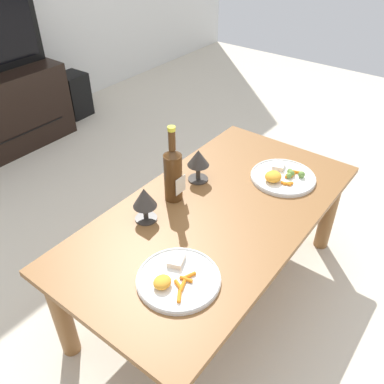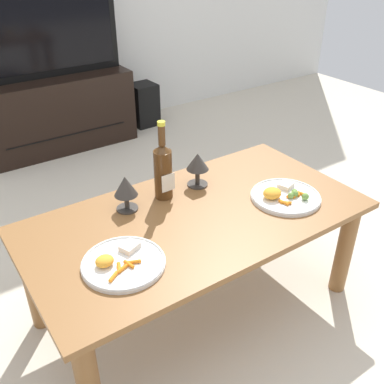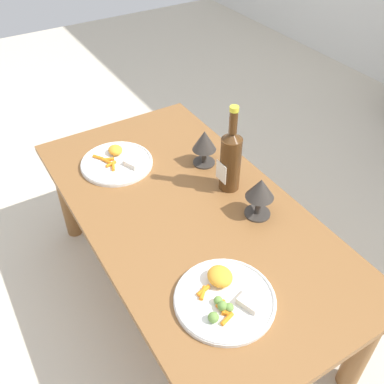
{
  "view_description": "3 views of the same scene",
  "coord_description": "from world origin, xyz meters",
  "px_view_note": "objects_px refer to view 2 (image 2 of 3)",
  "views": [
    {
      "loc": [
        -1.02,
        -0.67,
        1.47
      ],
      "look_at": [
        -0.04,
        0.08,
        0.55
      ],
      "focal_mm": 37.73,
      "sensor_mm": 36.0,
      "label": 1
    },
    {
      "loc": [
        -0.79,
        -1.13,
        1.39
      ],
      "look_at": [
        0.03,
        0.08,
        0.52
      ],
      "focal_mm": 40.93,
      "sensor_mm": 36.0,
      "label": 2
    },
    {
      "loc": [
        0.92,
        -0.55,
        1.47
      ],
      "look_at": [
        -0.02,
        0.02,
        0.52
      ],
      "focal_mm": 40.73,
      "sensor_mm": 36.0,
      "label": 3
    }
  ],
  "objects_px": {
    "tv_stand": "(56,112)",
    "dining_table": "(197,231)",
    "wine_bottle": "(163,169)",
    "goblet_left": "(126,188)",
    "goblet_right": "(198,164)",
    "dinner_plate_left": "(123,262)",
    "tv_screen": "(43,32)",
    "floor_speaker": "(144,105)",
    "dinner_plate_right": "(285,196)"
  },
  "relations": [
    {
      "from": "wine_bottle",
      "to": "dinner_plate_left",
      "type": "bearing_deg",
      "value": -138.99
    },
    {
      "from": "goblet_left",
      "to": "dining_table",
      "type": "bearing_deg",
      "value": -42.81
    },
    {
      "from": "wine_bottle",
      "to": "dinner_plate_left",
      "type": "height_order",
      "value": "wine_bottle"
    },
    {
      "from": "tv_screen",
      "to": "dinner_plate_left",
      "type": "xyz_separation_m",
      "value": [
        -0.46,
        -2.02,
        -0.34
      ]
    },
    {
      "from": "goblet_right",
      "to": "dinner_plate_right",
      "type": "distance_m",
      "value": 0.38
    },
    {
      "from": "tv_stand",
      "to": "dinner_plate_left",
      "type": "distance_m",
      "value": 2.08
    },
    {
      "from": "tv_stand",
      "to": "dinner_plate_right",
      "type": "xyz_separation_m",
      "value": [
        0.26,
        -2.02,
        0.22
      ]
    },
    {
      "from": "tv_screen",
      "to": "goblet_left",
      "type": "distance_m",
      "value": 1.77
    },
    {
      "from": "tv_stand",
      "to": "goblet_left",
      "type": "xyz_separation_m",
      "value": [
        -0.3,
        -1.73,
        0.3
      ]
    },
    {
      "from": "tv_screen",
      "to": "dinner_plate_right",
      "type": "height_order",
      "value": "tv_screen"
    },
    {
      "from": "tv_stand",
      "to": "floor_speaker",
      "type": "xyz_separation_m",
      "value": [
        0.72,
        0.02,
        -0.09
      ]
    },
    {
      "from": "tv_stand",
      "to": "goblet_right",
      "type": "xyz_separation_m",
      "value": [
        0.03,
        -1.73,
        0.31
      ]
    },
    {
      "from": "wine_bottle",
      "to": "goblet_right",
      "type": "bearing_deg",
      "value": 0.05
    },
    {
      "from": "dining_table",
      "to": "goblet_right",
      "type": "relative_size",
      "value": 8.84
    },
    {
      "from": "floor_speaker",
      "to": "dining_table",
      "type": "bearing_deg",
      "value": -115.05
    },
    {
      "from": "wine_bottle",
      "to": "dinner_plate_left",
      "type": "xyz_separation_m",
      "value": [
        -0.33,
        -0.29,
        -0.11
      ]
    },
    {
      "from": "floor_speaker",
      "to": "dinner_plate_left",
      "type": "distance_m",
      "value": 2.37
    },
    {
      "from": "floor_speaker",
      "to": "wine_bottle",
      "type": "height_order",
      "value": "wine_bottle"
    },
    {
      "from": "dinner_plate_left",
      "to": "goblet_left",
      "type": "bearing_deg",
      "value": 60.22
    },
    {
      "from": "dining_table",
      "to": "goblet_left",
      "type": "relative_size",
      "value": 9.07
    },
    {
      "from": "wine_bottle",
      "to": "goblet_right",
      "type": "distance_m",
      "value": 0.17
    },
    {
      "from": "tv_screen",
      "to": "wine_bottle",
      "type": "distance_m",
      "value": 1.75
    },
    {
      "from": "tv_screen",
      "to": "dinner_plate_left",
      "type": "relative_size",
      "value": 3.8
    },
    {
      "from": "dining_table",
      "to": "dinner_plate_left",
      "type": "bearing_deg",
      "value": -164.25
    },
    {
      "from": "floor_speaker",
      "to": "dinner_plate_left",
      "type": "height_order",
      "value": "dinner_plate_left"
    },
    {
      "from": "tv_stand",
      "to": "dining_table",
      "type": "bearing_deg",
      "value": -92.93
    },
    {
      "from": "tv_stand",
      "to": "wine_bottle",
      "type": "xyz_separation_m",
      "value": [
        -0.13,
        -1.73,
        0.33
      ]
    },
    {
      "from": "wine_bottle",
      "to": "goblet_left",
      "type": "bearing_deg",
      "value": 179.95
    },
    {
      "from": "tv_screen",
      "to": "dinner_plate_left",
      "type": "bearing_deg",
      "value": -102.89
    },
    {
      "from": "floor_speaker",
      "to": "dinner_plate_right",
      "type": "relative_size",
      "value": 1.22
    },
    {
      "from": "tv_screen",
      "to": "goblet_left",
      "type": "xyz_separation_m",
      "value": [
        -0.3,
        -1.73,
        -0.26
      ]
    },
    {
      "from": "floor_speaker",
      "to": "dinner_plate_right",
      "type": "height_order",
      "value": "dinner_plate_right"
    },
    {
      "from": "floor_speaker",
      "to": "dinner_plate_right",
      "type": "bearing_deg",
      "value": -104.86
    },
    {
      "from": "tv_stand",
      "to": "dinner_plate_left",
      "type": "bearing_deg",
      "value": -102.88
    },
    {
      "from": "wine_bottle",
      "to": "tv_screen",
      "type": "bearing_deg",
      "value": 85.65
    },
    {
      "from": "goblet_left",
      "to": "dinner_plate_left",
      "type": "bearing_deg",
      "value": -119.78
    },
    {
      "from": "floor_speaker",
      "to": "dinner_plate_left",
      "type": "xyz_separation_m",
      "value": [
        -1.19,
        -2.03,
        0.31
      ]
    },
    {
      "from": "floor_speaker",
      "to": "dinner_plate_left",
      "type": "bearing_deg",
      "value": -122.23
    },
    {
      "from": "wine_bottle",
      "to": "goblet_left",
      "type": "xyz_separation_m",
      "value": [
        -0.17,
        0.0,
        -0.03
      ]
    },
    {
      "from": "dining_table",
      "to": "wine_bottle",
      "type": "bearing_deg",
      "value": 100.33
    },
    {
      "from": "floor_speaker",
      "to": "wine_bottle",
      "type": "relative_size",
      "value": 1.05
    },
    {
      "from": "goblet_right",
      "to": "wine_bottle",
      "type": "bearing_deg",
      "value": -179.95
    },
    {
      "from": "tv_stand",
      "to": "goblet_right",
      "type": "height_order",
      "value": "goblet_right"
    },
    {
      "from": "dinner_plate_left",
      "to": "dinner_plate_right",
      "type": "height_order",
      "value": "dinner_plate_right"
    },
    {
      "from": "dining_table",
      "to": "tv_screen",
      "type": "distance_m",
      "value": 1.96
    },
    {
      "from": "dinner_plate_right",
      "to": "wine_bottle",
      "type": "bearing_deg",
      "value": 143.72
    },
    {
      "from": "tv_stand",
      "to": "goblet_right",
      "type": "distance_m",
      "value": 1.76
    },
    {
      "from": "goblet_left",
      "to": "dinner_plate_right",
      "type": "relative_size",
      "value": 0.51
    },
    {
      "from": "wine_bottle",
      "to": "goblet_left",
      "type": "relative_size",
      "value": 2.26
    },
    {
      "from": "wine_bottle",
      "to": "dinner_plate_right",
      "type": "relative_size",
      "value": 1.15
    }
  ]
}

